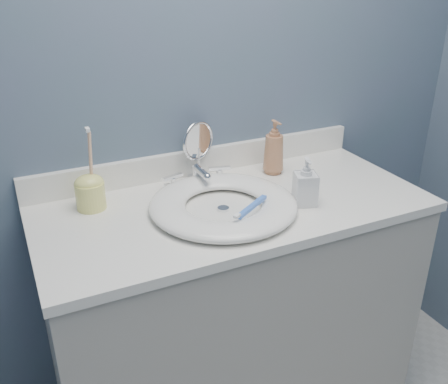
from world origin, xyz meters
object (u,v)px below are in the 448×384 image
makeup_mirror (198,147)px  soap_bottle_clear (306,182)px  soap_bottle_amber (274,147)px  toothbrush_holder (90,191)px

makeup_mirror → soap_bottle_clear: bearing=-78.6°
soap_bottle_amber → soap_bottle_clear: bearing=-99.1°
makeup_mirror → soap_bottle_amber: bearing=-38.0°
toothbrush_holder → soap_bottle_amber: bearing=0.2°
soap_bottle_amber → toothbrush_holder: (-0.64, -0.00, -0.04)m
soap_bottle_amber → soap_bottle_clear: soap_bottle_amber is taller
soap_bottle_amber → toothbrush_holder: size_ratio=0.75×
makeup_mirror → soap_bottle_amber: 0.27m
makeup_mirror → soap_bottle_amber: makeup_mirror is taller
makeup_mirror → soap_bottle_clear: 0.40m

